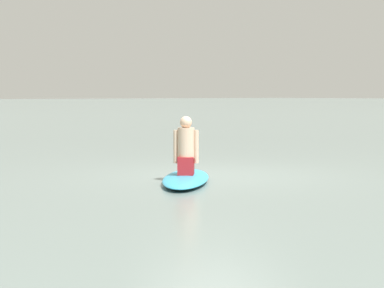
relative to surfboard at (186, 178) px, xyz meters
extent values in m
plane|color=slate|center=(-0.98, -0.41, -0.07)|extent=(400.00, 400.00, 0.00)
ellipsoid|color=#339EC6|center=(0.00, 0.00, 0.00)|extent=(2.30, 2.46, 0.14)
cube|color=#A51E23|center=(0.00, 0.00, 0.22)|extent=(0.42, 0.42, 0.31)
cylinder|color=#D6AD8E|center=(0.00, 0.00, 0.61)|extent=(0.41, 0.41, 0.52)
sphere|color=#D6AD8E|center=(0.00, 0.00, 0.97)|extent=(0.21, 0.21, 0.21)
cylinder|color=#D6AD8E|center=(0.13, -0.12, 0.55)|extent=(0.12, 0.12, 0.57)
cylinder|color=#D6AD8E|center=(-0.13, 0.12, 0.55)|extent=(0.12, 0.12, 0.57)
camera|label=1|loc=(6.66, 8.89, 1.44)|focal=61.01mm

